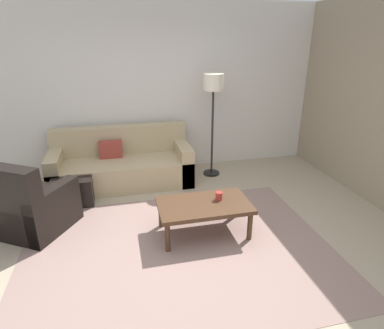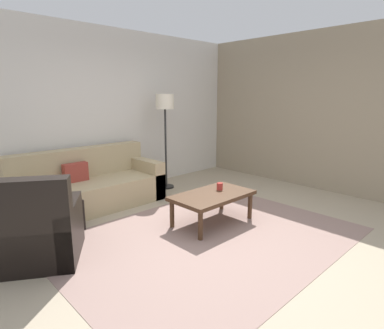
{
  "view_description": "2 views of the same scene",
  "coord_description": "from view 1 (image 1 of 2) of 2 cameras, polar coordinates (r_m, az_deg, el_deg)",
  "views": [
    {
      "loc": [
        -0.56,
        -3.01,
        2.29
      ],
      "look_at": [
        0.3,
        0.6,
        0.8
      ],
      "focal_mm": 30.55,
      "sensor_mm": 36.0,
      "label": 1
    },
    {
      "loc": [
        -2.61,
        -2.43,
        1.7
      ],
      "look_at": [
        0.13,
        0.43,
        0.82
      ],
      "focal_mm": 29.65,
      "sensor_mm": 36.0,
      "label": 2
    }
  ],
  "objects": [
    {
      "name": "lamp_standing",
      "position": [
        5.34,
        3.73,
        12.36
      ],
      "size": [
        0.32,
        0.32,
        1.71
      ],
      "color": "black",
      "rests_on": "ground_plane"
    },
    {
      "name": "ground_plane",
      "position": [
        3.83,
        -2.37,
        -14.9
      ],
      "size": [
        8.0,
        8.0,
        0.0
      ],
      "primitive_type": "plane",
      "color": "tan"
    },
    {
      "name": "rear_partition",
      "position": [
        5.71,
        -7.77,
        12.74
      ],
      "size": [
        6.0,
        0.12,
        2.8
      ],
      "primitive_type": "cube",
      "color": "silver",
      "rests_on": "ground_plane"
    },
    {
      "name": "ottoman",
      "position": [
        5.05,
        -19.99,
        -3.95
      ],
      "size": [
        0.56,
        0.56,
        0.4
      ],
      "primitive_type": "cube",
      "color": "black",
      "rests_on": "ground_plane"
    },
    {
      "name": "area_rug",
      "position": [
        3.82,
        -2.37,
        -14.85
      ],
      "size": [
        3.48,
        2.59,
        0.01
      ],
      "primitive_type": "cube",
      "color": "gray",
      "rests_on": "ground_plane"
    },
    {
      "name": "cup",
      "position": [
        3.99,
        4.72,
        -5.49
      ],
      "size": [
        0.08,
        0.08,
        0.1
      ],
      "primitive_type": "cylinder",
      "color": "#B2332D",
      "rests_on": "coffee_table"
    },
    {
      "name": "armchair_leather",
      "position": [
        4.47,
        -26.58,
        -6.96
      ],
      "size": [
        1.1,
        1.1,
        0.95
      ],
      "color": "black",
      "rests_on": "ground_plane"
    },
    {
      "name": "coffee_table",
      "position": [
        3.95,
        2.12,
        -7.44
      ],
      "size": [
        1.1,
        0.64,
        0.41
      ],
      "color": "#472D1C",
      "rests_on": "ground_plane"
    },
    {
      "name": "couch_main",
      "position": [
        5.48,
        -12.12,
        0.04
      ],
      "size": [
        2.18,
        0.93,
        0.88
      ],
      "color": "tan",
      "rests_on": "ground_plane"
    }
  ]
}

